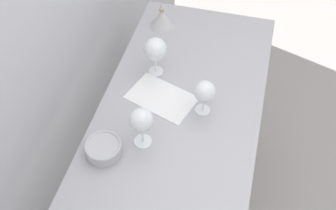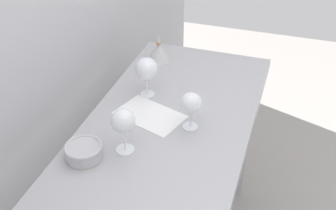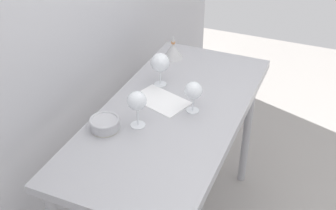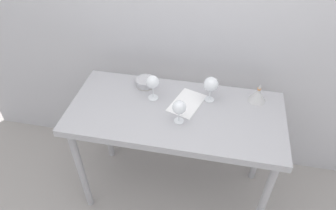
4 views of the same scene
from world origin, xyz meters
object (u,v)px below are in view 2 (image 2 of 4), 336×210
object	(u,v)px
tasting_sheet_upper	(150,115)
decanter_funnel	(159,52)
wine_glass_far_left	(123,122)
wine_glass_far_right	(147,70)
wine_glass_near_center	(191,104)
tasting_bowl	(84,151)

from	to	relation	value
tasting_sheet_upper	decanter_funnel	size ratio (longest dim) A/B	1.95
wine_glass_far_left	tasting_sheet_upper	bearing A→B (deg)	-2.62
wine_glass_far_right	wine_glass_near_center	bearing A→B (deg)	-124.39
wine_glass_far_left	tasting_bowl	world-z (taller)	wine_glass_far_left
wine_glass_far_right	wine_glass_near_center	distance (m)	0.30
wine_glass_far_right	tasting_sheet_upper	distance (m)	0.20
wine_glass_far_right	decanter_funnel	bearing A→B (deg)	10.24
wine_glass_far_left	tasting_bowl	size ratio (longest dim) A/B	1.30
wine_glass_far_right	tasting_sheet_upper	xyz separation A→B (m)	(-0.14, -0.06, -0.13)
tasting_sheet_upper	wine_glass_far_right	bearing A→B (deg)	42.46
wine_glass_far_right	decanter_funnel	world-z (taller)	wine_glass_far_right
wine_glass_far_left	tasting_sheet_upper	world-z (taller)	wine_glass_far_left
wine_glass_far_right	wine_glass_far_left	distance (m)	0.38
wine_glass_far_right	tasting_bowl	size ratio (longest dim) A/B	1.32
decanter_funnel	tasting_bowl	bearing A→B (deg)	179.02
wine_glass_far_left	tasting_sheet_upper	distance (m)	0.27
wine_glass_far_left	wine_glass_near_center	xyz separation A→B (m)	(0.21, -0.19, -0.02)
wine_glass_near_center	decanter_funnel	xyz separation A→B (m)	(0.48, 0.30, -0.06)
wine_glass_far_left	decanter_funnel	distance (m)	0.70
tasting_sheet_upper	decanter_funnel	xyz separation A→B (m)	(0.46, 0.12, 0.04)
tasting_bowl	decanter_funnel	distance (m)	0.78
wine_glass_far_right	wine_glass_far_left	world-z (taller)	wine_glass_far_right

